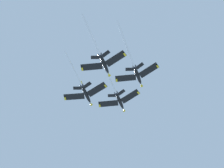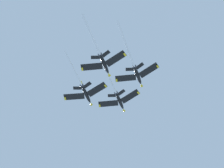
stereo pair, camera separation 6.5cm
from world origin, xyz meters
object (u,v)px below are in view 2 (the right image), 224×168
at_px(jet_left_wing, 84,90).
at_px(jet_right_wing, 134,66).
at_px(jet_slot, 100,55).
at_px(jet_lead, 117,94).

bearing_deg(jet_left_wing, jet_right_wing, -62.29).
height_order(jet_left_wing, jet_right_wing, jet_right_wing).
bearing_deg(jet_right_wing, jet_slot, 167.56).
bearing_deg(jet_right_wing, jet_lead, 80.07).
distance_m(jet_left_wing, jet_slot, 19.80).
distance_m(jet_lead, jet_left_wing, 16.17).
relative_size(jet_left_wing, jet_slot, 0.97).
xyz_separation_m(jet_right_wing, jet_slot, (-15.03, 3.31, -5.50)).
relative_size(jet_lead, jet_slot, 1.08).
bearing_deg(jet_left_wing, jet_slot, -101.53).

